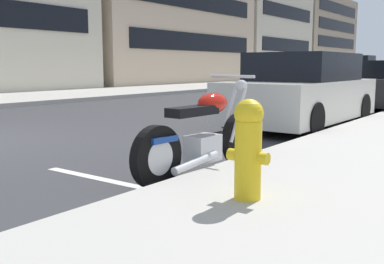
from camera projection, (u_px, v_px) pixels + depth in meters
The scene contains 9 objects.
sidewalk_far_curb at pixel (132, 91), 20.96m from camera, with size 120.00×5.00×0.14m, color #ADA89E.
parking_stall_stripe at pixel (116, 182), 4.80m from camera, with size 0.12×2.20×0.01m, color silver.
parked_motorcycle at pixel (204, 137), 5.11m from camera, with size 2.16×0.62×1.12m.
parked_car_near_corner at pixel (302, 92), 9.24m from camera, with size 4.22×1.87×1.48m.
parked_car_mid_block at pixel (383, 85), 13.37m from camera, with size 4.58×2.01×1.37m.
crossing_truck at pixel (368, 70), 31.97m from camera, with size 2.14×4.90×1.94m.
fire_hydrant at pixel (248, 147), 3.68m from camera, with size 0.24×0.36×0.83m.
townhouse_behind_pole at pixel (236, 5), 41.90m from camera, with size 11.22×10.58×13.54m.
townhouse_mid_block at pixel (298, 38), 52.14m from camera, with size 13.55×9.34×8.72m.
Camera 1 is at (-3.29, -7.50, 1.23)m, focal length 42.30 mm.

